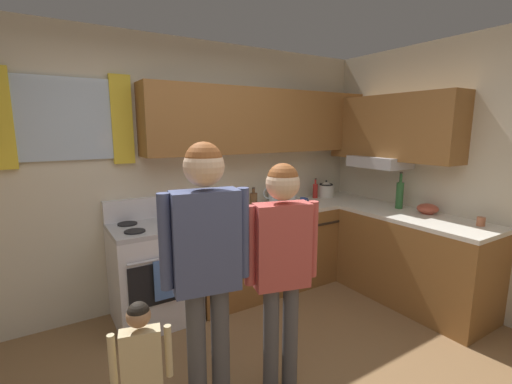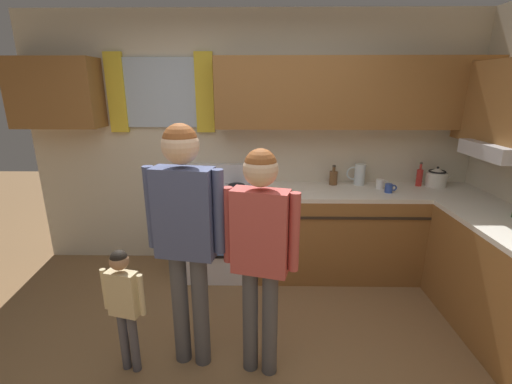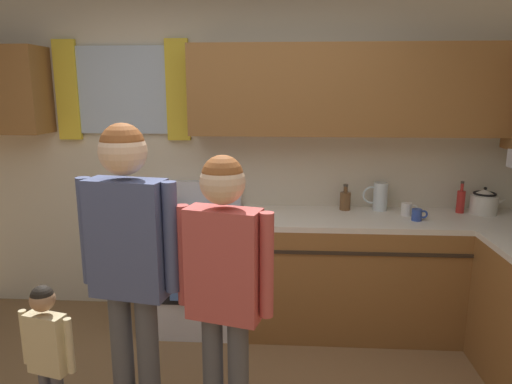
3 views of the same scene
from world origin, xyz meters
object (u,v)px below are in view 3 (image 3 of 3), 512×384
Objects in this scene: stove_oven at (193,267)px; mug_ceramic_white at (407,209)px; water_pitcher at (379,196)px; small_child at (48,349)px; stovetop_kettle at (484,201)px; mug_cobalt_blue at (417,215)px; bottle_sauce_red at (461,201)px; adult_in_plaid at (224,276)px; adult_holding_child at (129,251)px; bottle_squat_brown at (345,200)px.

stove_oven is 1.70m from mug_ceramic_white.
small_child is (-1.90, -1.58, -0.45)m from water_pitcher.
stovetop_kettle is 1.24× the size of water_pitcher.
water_pitcher reaches higher than small_child.
water_pitcher is at bearing 7.74° from stove_oven.
water_pitcher is 2.51m from small_child.
water_pitcher is 0.24× the size of small_child.
mug_cobalt_blue is 0.42× the size of stovetop_kettle.
small_child is at bearing -108.29° from stove_oven.
bottle_sauce_red is at bearing 14.07° from mug_ceramic_white.
adult_in_plaid is 1.71× the size of small_child.
adult_holding_child is at bearing -147.69° from stovetop_kettle.
bottle_squat_brown reaches higher than small_child.
stove_oven reaches higher than mug_cobalt_blue.
bottle_sauce_red is 0.16× the size of adult_in_plaid.
stovetop_kettle reaches higher than small_child.
mug_cobalt_blue is 2.52m from small_child.
mug_ceramic_white is at bearing -38.93° from water_pitcher.
adult_holding_child reaches higher than bottle_sauce_red.
adult_in_plaid is (-1.02, -1.56, -0.04)m from water_pitcher.
stovetop_kettle reaches higher than stove_oven.
adult_holding_child is (-0.04, -1.29, 0.59)m from stove_oven.
adult_holding_child is 0.49m from adult_in_plaid.
mug_ceramic_white is at bearing 105.95° from mug_cobalt_blue.
bottle_squat_brown is at bearing -178.64° from water_pitcher.
mug_ceramic_white is 2.15m from adult_holding_child.
adult_holding_child is (-2.27, -1.44, 0.06)m from stovetop_kettle.
mug_ceramic_white is 0.07× the size of adult_holding_child.
stove_oven is 5.37× the size of bottle_squat_brown.
bottle_sauce_red is 0.87m from bottle_squat_brown.
small_child is (-2.51, -1.54, -0.43)m from bottle_sauce_red.
adult_in_plaid reaches higher than bottle_squat_brown.
adult_holding_child is 0.65m from small_child.
adult_in_plaid is (-0.75, -1.56, -0.01)m from bottle_squat_brown.
stovetop_kettle is (0.17, -0.01, 0.00)m from bottle_sauce_red.
adult_holding_child reaches higher than water_pitcher.
stove_oven is 0.71× the size of adult_in_plaid.
small_child is at bearing -167.63° from adult_holding_child.
mug_ceramic_white is 0.61m from stovetop_kettle.
adult_holding_child is (-1.67, -1.34, 0.11)m from mug_ceramic_white.
bottle_squat_brown is 0.75× the size of stovetop_kettle.
mug_ceramic_white is 0.46× the size of stovetop_kettle.
adult_holding_child reaches higher than stovetop_kettle.
bottle_sauce_red is 1.20× the size of bottle_squat_brown.
water_pitcher is 0.14× the size of adult_in_plaid.
adult_holding_child is at bearing -91.97° from stove_oven.
mug_ceramic_white is at bearing -170.70° from stovetop_kettle.
adult_holding_child is at bearing -135.16° from water_pitcher.
adult_in_plaid is (-1.24, -1.28, 0.03)m from mug_cobalt_blue.
small_child is at bearing -136.27° from bottle_squat_brown.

